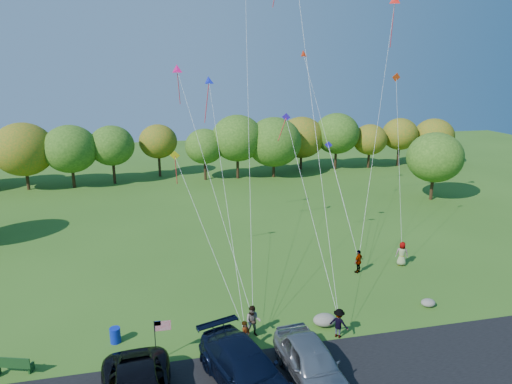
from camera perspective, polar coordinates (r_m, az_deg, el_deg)
ground at (r=26.07m, az=1.87°, el=-17.75°), size 140.00×140.00×0.00m
treeline at (r=57.77m, az=-10.98°, el=5.66°), size 75.75×26.71×8.49m
minivan_navy at (r=22.23m, az=-1.29°, el=-21.24°), size 4.37×6.87×1.85m
minivan_silver at (r=22.70m, az=6.93°, el=-20.41°), size 2.66×5.73×1.90m
flyer_a at (r=24.66m, az=-1.32°, el=-17.55°), size 0.70×0.73×1.68m
flyer_b at (r=25.76m, az=-0.38°, el=-15.84°), size 1.03×0.91×1.78m
flyer_c at (r=26.10m, az=10.30°, el=-15.83°), size 1.21×1.17×1.66m
flyer_d at (r=33.64m, az=12.69°, el=-8.45°), size 1.07×0.93×1.72m
flyer_e at (r=35.64m, az=17.78°, el=-7.36°), size 1.05×0.90×1.81m
park_bench at (r=25.94m, az=-28.11°, el=-18.57°), size 1.75×0.81×1.00m
trash_barrel at (r=26.57m, az=-17.19°, el=-16.74°), size 0.56×0.56×0.84m
flag_assembly at (r=23.97m, az=-11.97°, el=-16.64°), size 0.84×0.54×2.25m
boulder_near at (r=27.22m, az=8.57°, el=-15.53°), size 1.33×1.04×0.67m
boulder_far at (r=30.73m, az=20.72°, el=-12.82°), size 0.89×0.74×0.46m
kites_aloft at (r=37.29m, az=3.05°, el=22.75°), size 19.33×7.71×17.29m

